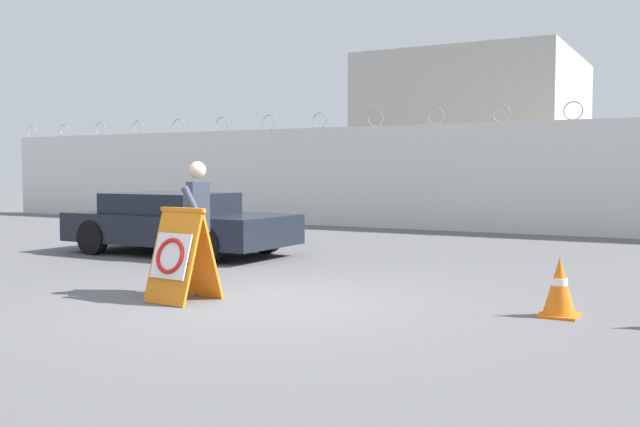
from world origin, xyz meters
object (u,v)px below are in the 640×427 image
(security_guard, at_px, (198,221))
(traffic_cone_near, at_px, (559,287))
(parked_car_front_coupe, at_px, (178,223))
(barricade_sign, at_px, (180,255))

(security_guard, relative_size, traffic_cone_near, 2.59)
(security_guard, bearing_deg, parked_car_front_coupe, 172.21)
(traffic_cone_near, xyz_separation_m, parked_car_front_coupe, (-7.53, 2.58, 0.27))
(traffic_cone_near, relative_size, parked_car_front_coupe, 0.15)
(traffic_cone_near, bearing_deg, parked_car_front_coupe, 161.11)
(security_guard, bearing_deg, traffic_cone_near, 49.19)
(security_guard, xyz_separation_m, parked_car_front_coupe, (-3.16, 3.36, -0.35))
(barricade_sign, xyz_separation_m, traffic_cone_near, (4.25, 1.28, -0.25))
(barricade_sign, relative_size, traffic_cone_near, 1.74)
(barricade_sign, xyz_separation_m, parked_car_front_coupe, (-3.29, 3.86, 0.03))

